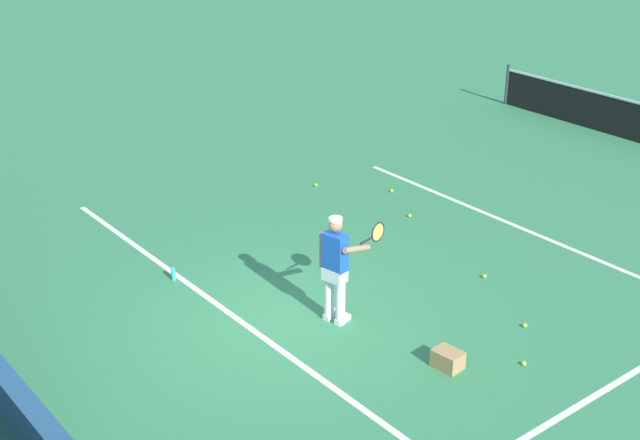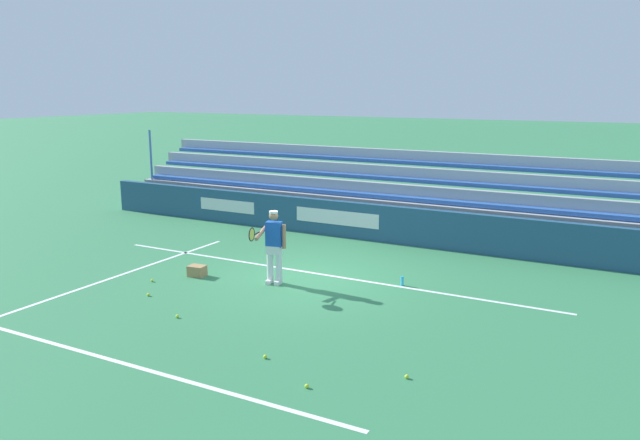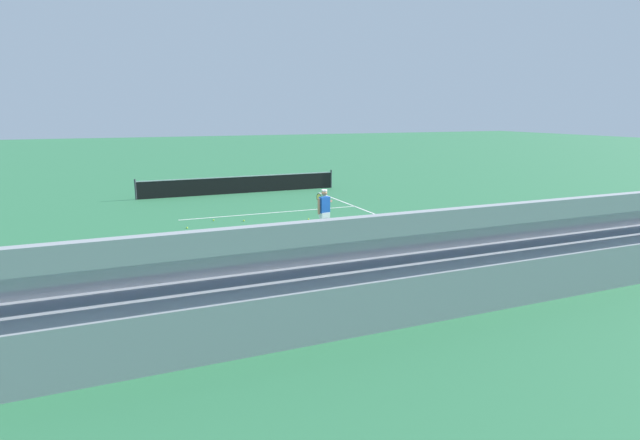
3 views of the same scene
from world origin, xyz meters
The scene contains 12 objects.
ground_plane centered at (0.00, 0.00, 0.00)m, with size 160.00×160.00×0.00m, color #337A4C.
court_baseline_white centered at (0.00, -0.50, 0.00)m, with size 12.00×0.10×0.01m, color white.
court_service_line_white centered at (0.00, 5.50, 0.00)m, with size 8.22×0.10×0.01m, color white.
tennis_player centered at (0.47, 0.65, 0.89)m, with size 0.59×1.05×1.71m.
ball_box_cardboard centered at (2.42, 1.06, 0.13)m, with size 0.40×0.30×0.26m, color #A87F51.
tennis_ball_far_left centered at (3.05, 1.92, 0.03)m, with size 0.07×0.07×0.07m, color #CCE533.
tennis_ball_near_player centered at (-2.78, 4.80, 0.03)m, with size 0.07×0.07×0.07m, color #CCE533.
tennis_ball_toward_net centered at (-1.64, 4.22, 0.03)m, with size 0.07×0.07×0.07m, color #CCE533.
tennis_ball_stray_back centered at (-4.00, 3.78, 0.03)m, with size 0.07×0.07×0.07m, color #CCE533.
tennis_ball_far_right centered at (2.39, 2.74, 0.03)m, with size 0.07×0.07×0.07m, color #CCE533.
tennis_ball_by_box centered at (0.94, 3.46, 0.03)m, with size 0.07×0.07×0.07m, color #CCE533.
water_bottle centered at (-2.22, -0.61, 0.11)m, with size 0.07×0.07×0.22m, color #33B2E5.
Camera 1 is at (9.50, -6.84, 6.93)m, focal length 50.00 mm.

